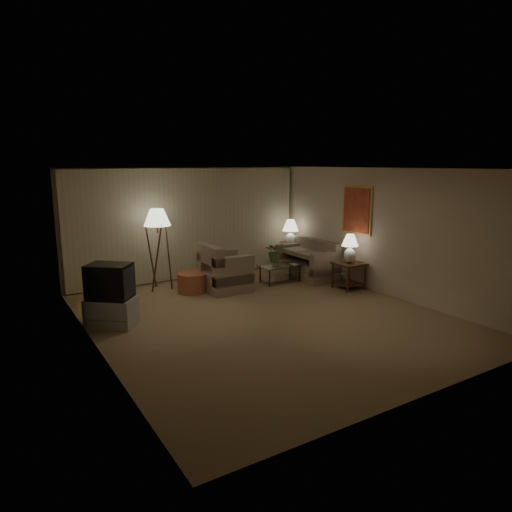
{
  "coord_description": "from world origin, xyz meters",
  "views": [
    {
      "loc": [
        -4.37,
        -6.78,
        2.8
      ],
      "look_at": [
        0.17,
        0.6,
        1.02
      ],
      "focal_mm": 32.0,
      "sensor_mm": 36.0,
      "label": 1
    }
  ],
  "objects_px": {
    "crt_tv": "(109,281)",
    "ottoman": "(192,283)",
    "vase": "(275,263)",
    "table_lamp_near": "(350,246)",
    "coffee_table": "(280,271)",
    "sofa": "(307,263)",
    "tv_cabinet": "(111,312)",
    "side_table_near": "(349,270)",
    "armchair": "(225,272)",
    "table_lamp_far": "(291,231)",
    "side_table_far": "(290,254)",
    "floor_lamp": "(158,248)"
  },
  "relations": [
    {
      "from": "side_table_near",
      "to": "table_lamp_near",
      "type": "distance_m",
      "value": 0.56
    },
    {
      "from": "armchair",
      "to": "side_table_near",
      "type": "xyz_separation_m",
      "value": [
        2.45,
        -1.32,
        0.0
      ]
    },
    {
      "from": "coffee_table",
      "to": "sofa",
      "type": "bearing_deg",
      "value": 6.54
    },
    {
      "from": "table_lamp_far",
      "to": "floor_lamp",
      "type": "xyz_separation_m",
      "value": [
        -3.67,
        -0.08,
        -0.08
      ]
    },
    {
      "from": "table_lamp_far",
      "to": "ottoman",
      "type": "bearing_deg",
      "value": -167.62
    },
    {
      "from": "side_table_far",
      "to": "armchair",
      "type": "bearing_deg",
      "value": -158.91
    },
    {
      "from": "table_lamp_far",
      "to": "coffee_table",
      "type": "height_order",
      "value": "table_lamp_far"
    },
    {
      "from": "side_table_near",
      "to": "table_lamp_far",
      "type": "distance_m",
      "value": 2.35
    },
    {
      "from": "ottoman",
      "to": "table_lamp_near",
      "type": "bearing_deg",
      "value": -26.65
    },
    {
      "from": "sofa",
      "to": "table_lamp_near",
      "type": "bearing_deg",
      "value": 7.01
    },
    {
      "from": "ottoman",
      "to": "tv_cabinet",
      "type": "bearing_deg",
      "value": -149.36
    },
    {
      "from": "coffee_table",
      "to": "ottoman",
      "type": "distance_m",
      "value": 2.14
    },
    {
      "from": "table_lamp_near",
      "to": "crt_tv",
      "type": "relative_size",
      "value": 0.74
    },
    {
      "from": "table_lamp_near",
      "to": "coffee_table",
      "type": "relative_size",
      "value": 0.65
    },
    {
      "from": "vase",
      "to": "coffee_table",
      "type": "bearing_deg",
      "value": -0.0
    },
    {
      "from": "sofa",
      "to": "vase",
      "type": "distance_m",
      "value": 1.04
    },
    {
      "from": "side_table_near",
      "to": "side_table_far",
      "type": "relative_size",
      "value": 1.02
    },
    {
      "from": "table_lamp_near",
      "to": "tv_cabinet",
      "type": "bearing_deg",
      "value": 176.11
    },
    {
      "from": "floor_lamp",
      "to": "vase",
      "type": "bearing_deg",
      "value": -20.43
    },
    {
      "from": "table_lamp_near",
      "to": "ottoman",
      "type": "relative_size",
      "value": 0.99
    },
    {
      "from": "sofa",
      "to": "vase",
      "type": "xyz_separation_m",
      "value": [
        -1.02,
        -0.1,
        0.13
      ]
    },
    {
      "from": "sofa",
      "to": "floor_lamp",
      "type": "height_order",
      "value": "floor_lamp"
    },
    {
      "from": "crt_tv",
      "to": "table_lamp_near",
      "type": "bearing_deg",
      "value": 36.37
    },
    {
      "from": "armchair",
      "to": "side_table_far",
      "type": "xyz_separation_m",
      "value": [
        2.45,
        0.94,
        -0.02
      ]
    },
    {
      "from": "tv_cabinet",
      "to": "side_table_near",
      "type": "bearing_deg",
      "value": 36.37
    },
    {
      "from": "tv_cabinet",
      "to": "ottoman",
      "type": "height_order",
      "value": "tv_cabinet"
    },
    {
      "from": "crt_tv",
      "to": "table_lamp_far",
      "type": "bearing_deg",
      "value": 60.42
    },
    {
      "from": "table_lamp_far",
      "to": "vase",
      "type": "relative_size",
      "value": 4.78
    },
    {
      "from": "tv_cabinet",
      "to": "vase",
      "type": "relative_size",
      "value": 6.15
    },
    {
      "from": "side_table_far",
      "to": "crt_tv",
      "type": "relative_size",
      "value": 0.69
    },
    {
      "from": "sofa",
      "to": "crt_tv",
      "type": "height_order",
      "value": "crt_tv"
    },
    {
      "from": "side_table_near",
      "to": "ottoman",
      "type": "height_order",
      "value": "side_table_near"
    },
    {
      "from": "sofa",
      "to": "armchair",
      "type": "relative_size",
      "value": 1.64
    },
    {
      "from": "table_lamp_near",
      "to": "sofa",
      "type": "bearing_deg",
      "value": 96.34
    },
    {
      "from": "side_table_near",
      "to": "tv_cabinet",
      "type": "distance_m",
      "value": 5.21
    },
    {
      "from": "table_lamp_far",
      "to": "crt_tv",
      "type": "height_order",
      "value": "table_lamp_far"
    },
    {
      "from": "floor_lamp",
      "to": "sofa",
      "type": "bearing_deg",
      "value": -13.27
    },
    {
      "from": "table_lamp_near",
      "to": "armchair",
      "type": "bearing_deg",
      "value": 151.7
    },
    {
      "from": "table_lamp_near",
      "to": "coffee_table",
      "type": "height_order",
      "value": "table_lamp_near"
    },
    {
      "from": "vase",
      "to": "crt_tv",
      "type": "bearing_deg",
      "value": -167.45
    },
    {
      "from": "coffee_table",
      "to": "tv_cabinet",
      "type": "relative_size",
      "value": 1.05
    },
    {
      "from": "sofa",
      "to": "side_table_far",
      "type": "bearing_deg",
      "value": 171.35
    },
    {
      "from": "armchair",
      "to": "tv_cabinet",
      "type": "xyz_separation_m",
      "value": [
        -2.75,
        -0.97,
        -0.16
      ]
    },
    {
      "from": "tv_cabinet",
      "to": "ottoman",
      "type": "bearing_deg",
      "value": 70.9
    },
    {
      "from": "side_table_far",
      "to": "table_lamp_near",
      "type": "height_order",
      "value": "table_lamp_near"
    },
    {
      "from": "crt_tv",
      "to": "ottoman",
      "type": "relative_size",
      "value": 1.33
    },
    {
      "from": "crt_tv",
      "to": "side_table_far",
      "type": "bearing_deg",
      "value": 60.42
    },
    {
      "from": "crt_tv",
      "to": "vase",
      "type": "bearing_deg",
      "value": 52.81
    },
    {
      "from": "floor_lamp",
      "to": "ottoman",
      "type": "xyz_separation_m",
      "value": [
        0.53,
        -0.6,
        -0.73
      ]
    },
    {
      "from": "table_lamp_far",
      "to": "vase",
      "type": "xyz_separation_m",
      "value": [
        -1.17,
        -1.01,
        -0.54
      ]
    }
  ]
}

